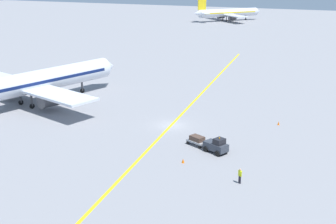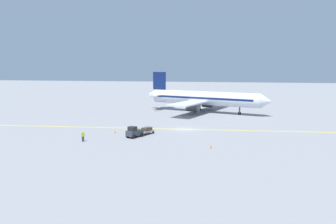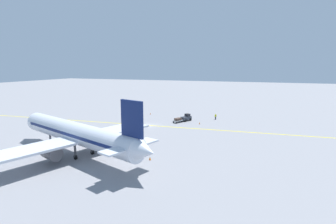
{
  "view_description": "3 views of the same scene",
  "coord_description": "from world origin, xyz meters",
  "px_view_note": "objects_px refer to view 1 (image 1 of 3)",
  "views": [
    {
      "loc": [
        23.27,
        -59.07,
        21.85
      ],
      "look_at": [
        0.64,
        -2.8,
        2.9
      ],
      "focal_mm": 50.0,
      "sensor_mm": 36.0,
      "label": 1
    },
    {
      "loc": [
        62.0,
        8.67,
        12.05
      ],
      "look_at": [
        -0.43,
        -3.36,
        3.24
      ],
      "focal_mm": 35.0,
      "sensor_mm": 36.0,
      "label": 2
    },
    {
      "loc": [
        -59.47,
        -28.14,
        15.07
      ],
      "look_at": [
        0.88,
        -5.09,
        3.67
      ],
      "focal_mm": 28.0,
      "sensor_mm": 36.0,
      "label": 3
    }
  ],
  "objects_px": {
    "airplane_at_gate": "(33,83)",
    "ground_crew_worker": "(240,175)",
    "baggage_tug_dark": "(216,146)",
    "baggage_cart_trailing": "(197,140)",
    "traffic_cone_by_wingtip": "(279,123)",
    "traffic_cone_near_nose": "(183,161)",
    "airplane_distant_taxiing": "(228,13)"
  },
  "relations": [
    {
      "from": "traffic_cone_near_nose",
      "to": "airplane_distant_taxiing",
      "type": "bearing_deg",
      "value": 103.01
    },
    {
      "from": "baggage_tug_dark",
      "to": "baggage_cart_trailing",
      "type": "height_order",
      "value": "baggage_tug_dark"
    },
    {
      "from": "ground_crew_worker",
      "to": "traffic_cone_near_nose",
      "type": "height_order",
      "value": "ground_crew_worker"
    },
    {
      "from": "airplane_distant_taxiing",
      "to": "traffic_cone_by_wingtip",
      "type": "bearing_deg",
      "value": -71.89
    },
    {
      "from": "baggage_cart_trailing",
      "to": "airplane_distant_taxiing",
      "type": "bearing_deg",
      "value": 103.44
    },
    {
      "from": "baggage_tug_dark",
      "to": "baggage_cart_trailing",
      "type": "xyz_separation_m",
      "value": [
        -2.96,
        1.45,
        -0.14
      ]
    },
    {
      "from": "airplane_at_gate",
      "to": "baggage_tug_dark",
      "type": "height_order",
      "value": "airplane_at_gate"
    },
    {
      "from": "baggage_tug_dark",
      "to": "ground_crew_worker",
      "type": "relative_size",
      "value": 2.0
    },
    {
      "from": "baggage_cart_trailing",
      "to": "ground_crew_worker",
      "type": "bearing_deg",
      "value": -48.73
    },
    {
      "from": "baggage_tug_dark",
      "to": "ground_crew_worker",
      "type": "distance_m",
      "value": 8.63
    },
    {
      "from": "traffic_cone_by_wingtip",
      "to": "baggage_tug_dark",
      "type": "bearing_deg",
      "value": -111.84
    },
    {
      "from": "airplane_at_gate",
      "to": "ground_crew_worker",
      "type": "xyz_separation_m",
      "value": [
        38.38,
        -16.16,
        -2.8
      ]
    },
    {
      "from": "baggage_tug_dark",
      "to": "airplane_distant_taxiing",
      "type": "bearing_deg",
      "value": 104.44
    },
    {
      "from": "baggage_tug_dark",
      "to": "traffic_cone_by_wingtip",
      "type": "distance_m",
      "value": 14.5
    },
    {
      "from": "baggage_cart_trailing",
      "to": "traffic_cone_near_nose",
      "type": "xyz_separation_m",
      "value": [
        0.27,
        -5.91,
        -0.49
      ]
    },
    {
      "from": "ground_crew_worker",
      "to": "airplane_distant_taxiing",
      "type": "bearing_deg",
      "value": 105.46
    },
    {
      "from": "traffic_cone_near_nose",
      "to": "traffic_cone_by_wingtip",
      "type": "bearing_deg",
      "value": 65.71
    },
    {
      "from": "airplane_at_gate",
      "to": "ground_crew_worker",
      "type": "bearing_deg",
      "value": -22.83
    },
    {
      "from": "traffic_cone_near_nose",
      "to": "traffic_cone_by_wingtip",
      "type": "height_order",
      "value": "same"
    },
    {
      "from": "traffic_cone_by_wingtip",
      "to": "baggage_cart_trailing",
      "type": "bearing_deg",
      "value": -124.84
    },
    {
      "from": "airplane_at_gate",
      "to": "baggage_cart_trailing",
      "type": "height_order",
      "value": "airplane_at_gate"
    },
    {
      "from": "airplane_at_gate",
      "to": "ground_crew_worker",
      "type": "height_order",
      "value": "airplane_at_gate"
    },
    {
      "from": "airplane_distant_taxiing",
      "to": "traffic_cone_by_wingtip",
      "type": "relative_size",
      "value": 45.55
    },
    {
      "from": "traffic_cone_near_nose",
      "to": "baggage_cart_trailing",
      "type": "bearing_deg",
      "value": 92.61
    },
    {
      "from": "traffic_cone_near_nose",
      "to": "ground_crew_worker",
      "type": "bearing_deg",
      "value": -20.76
    },
    {
      "from": "ground_crew_worker",
      "to": "baggage_cart_trailing",
      "type": "bearing_deg",
      "value": 131.27
    },
    {
      "from": "traffic_cone_by_wingtip",
      "to": "airplane_at_gate",
      "type": "bearing_deg",
      "value": -173.38
    },
    {
      "from": "baggage_cart_trailing",
      "to": "traffic_cone_by_wingtip",
      "type": "distance_m",
      "value": 14.63
    },
    {
      "from": "airplane_at_gate",
      "to": "traffic_cone_near_nose",
      "type": "xyz_separation_m",
      "value": [
        31.01,
        -13.37,
        -3.43
      ]
    },
    {
      "from": "baggage_tug_dark",
      "to": "traffic_cone_by_wingtip",
      "type": "xyz_separation_m",
      "value": [
        5.39,
        13.45,
        -0.63
      ]
    },
    {
      "from": "airplane_at_gate",
      "to": "airplane_distant_taxiing",
      "type": "distance_m",
      "value": 131.98
    },
    {
      "from": "airplane_at_gate",
      "to": "ground_crew_worker",
      "type": "distance_m",
      "value": 41.74
    }
  ]
}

